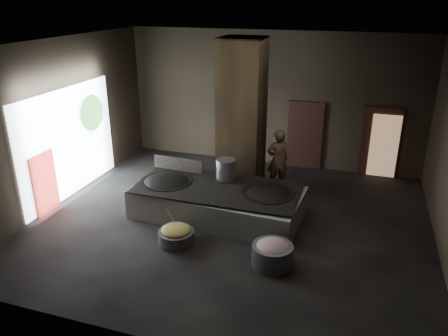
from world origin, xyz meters
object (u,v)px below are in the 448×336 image
(veg_basin, at_px, (176,237))
(stock_pot, at_px, (226,169))
(hearth_platform, at_px, (218,202))
(meat_basin, at_px, (272,255))
(wok_left, at_px, (167,184))
(wok_right, at_px, (268,196))
(cook, at_px, (278,160))

(veg_basin, bearing_deg, stock_pot, 76.12)
(hearth_platform, bearing_deg, meat_basin, -40.63)
(stock_pot, bearing_deg, wok_left, -158.20)
(wok_left, bearing_deg, meat_basin, -28.05)
(wok_right, xyz_separation_m, meat_basin, (0.54, -1.88, -0.50))
(hearth_platform, xyz_separation_m, meat_basin, (1.89, -1.83, -0.13))
(wok_left, relative_size, wok_right, 1.07)
(wok_left, xyz_separation_m, meat_basin, (3.34, -1.78, -0.50))
(hearth_platform, height_order, veg_basin, hearth_platform)
(meat_basin, bearing_deg, wok_left, 151.95)
(wok_left, relative_size, veg_basin, 1.60)
(wok_left, height_order, veg_basin, wok_left)
(cook, relative_size, veg_basin, 2.16)
(veg_basin, bearing_deg, hearth_platform, 73.32)
(wok_left, relative_size, meat_basin, 1.54)
(hearth_platform, distance_m, stock_pot, 0.93)
(wok_right, relative_size, meat_basin, 1.43)
(wok_right, xyz_separation_m, veg_basin, (-1.84, -1.69, -0.59))
(stock_pot, bearing_deg, cook, 56.61)
(hearth_platform, relative_size, wok_right, 3.41)
(wok_left, height_order, cook, cook)
(wok_right, relative_size, veg_basin, 1.49)
(wok_left, bearing_deg, hearth_platform, 1.97)
(cook, distance_m, veg_basin, 4.26)
(wok_left, relative_size, stock_pot, 2.42)
(cook, bearing_deg, wok_left, 10.12)
(wok_left, height_order, wok_right, wok_left)
(hearth_platform, xyz_separation_m, wok_left, (-1.45, -0.05, 0.37))
(veg_basin, bearing_deg, meat_basin, -4.58)
(hearth_platform, height_order, wok_right, wok_right)
(hearth_platform, bearing_deg, wok_right, 5.57)
(hearth_platform, xyz_separation_m, veg_basin, (-0.49, -1.64, -0.22))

